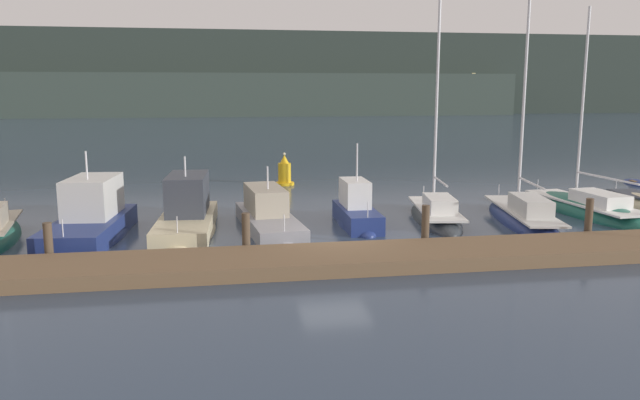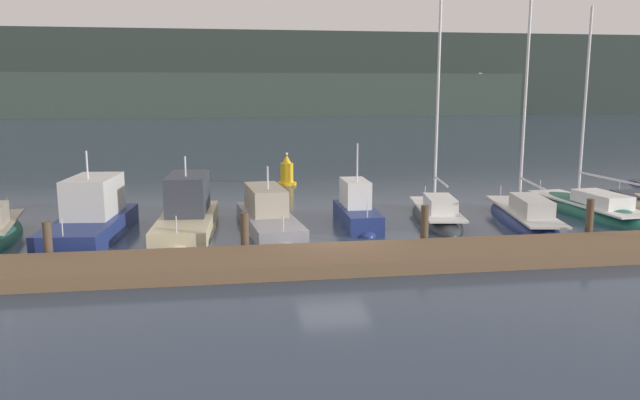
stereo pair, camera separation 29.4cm
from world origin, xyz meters
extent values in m
plane|color=#2D3D51|center=(0.00, 0.00, 0.00)|extent=(400.00, 400.00, 0.00)
cube|color=brown|center=(0.00, -2.19, 0.23)|extent=(41.73, 2.80, 0.45)
cylinder|color=#4C3D2D|center=(-9.54, -0.54, 0.70)|extent=(0.28, 0.28, 1.41)
cylinder|color=#4C3D2D|center=(-3.18, -0.54, 0.75)|extent=(0.28, 0.28, 1.51)
cylinder|color=#4C3D2D|center=(3.18, -0.54, 0.79)|extent=(0.28, 0.28, 1.58)
cylinder|color=#4C3D2D|center=(9.54, -0.54, 0.82)|extent=(0.28, 0.28, 1.64)
cylinder|color=silver|center=(-12.79, 5.87, 0.93)|extent=(0.04, 0.04, 0.50)
ellipsoid|color=navy|center=(-8.95, 2.98, 0.00)|extent=(3.11, 7.10, 1.36)
cube|color=navy|center=(-8.95, 2.98, 0.39)|extent=(2.85, 6.40, 0.78)
cube|color=silver|center=(-8.88, 3.66, 1.53)|extent=(1.95, 3.18, 1.50)
cube|color=black|center=(-8.74, 5.04, 1.75)|extent=(1.49, 0.43, 0.67)
cylinder|color=silver|center=(-8.93, 3.12, 2.81)|extent=(0.07, 0.07, 1.07)
cylinder|color=silver|center=(-9.23, 0.09, 1.08)|extent=(0.04, 0.04, 0.60)
ellipsoid|color=beige|center=(-5.34, 3.58, 0.00)|extent=(2.68, 7.29, 1.12)
cube|color=beige|center=(-5.34, 3.58, 0.33)|extent=(2.46, 6.57, 0.66)
cube|color=#333842|center=(-5.30, 4.30, 1.44)|extent=(1.71, 3.24, 1.56)
cube|color=black|center=(-5.21, 5.73, 1.67)|extent=(1.36, 0.38, 0.69)
cylinder|color=silver|center=(-5.33, 3.72, 2.62)|extent=(0.07, 0.07, 0.80)
cylinder|color=silver|center=(-5.53, 0.58, 0.96)|extent=(0.04, 0.04, 0.60)
ellipsoid|color=gray|center=(-2.07, 3.48, 0.00)|extent=(2.70, 7.29, 1.12)
cube|color=gray|center=(-2.07, 3.48, 0.30)|extent=(2.47, 6.57, 0.60)
cube|color=#A39984|center=(-2.14, 4.18, 1.12)|extent=(1.67, 3.26, 1.04)
cube|color=black|center=(-2.28, 5.60, 1.28)|extent=(1.22, 0.34, 0.47)
cylinder|color=silver|center=(-2.08, 3.62, 2.11)|extent=(0.07, 0.07, 0.92)
cylinder|color=silver|center=(-1.77, 0.50, 0.90)|extent=(0.04, 0.04, 0.60)
ellipsoid|color=navy|center=(1.62, 3.54, 0.00)|extent=(1.53, 4.66, 1.13)
cube|color=navy|center=(1.62, 3.54, 0.38)|extent=(1.41, 4.20, 0.76)
cube|color=silver|center=(1.62, 4.00, 1.32)|extent=(1.03, 2.06, 1.12)
cube|color=black|center=(1.64, 4.93, 1.48)|extent=(0.89, 0.24, 0.50)
cylinder|color=silver|center=(1.62, 3.63, 2.66)|extent=(0.07, 0.07, 1.56)
cylinder|color=silver|center=(1.59, 1.59, 1.06)|extent=(0.04, 0.04, 0.60)
ellipsoid|color=#2D3338|center=(5.28, 4.17, 0.00)|extent=(2.92, 7.04, 1.25)
cube|color=silver|center=(5.28, 4.17, 0.50)|extent=(2.45, 5.91, 0.08)
cube|color=silver|center=(5.15, 3.36, 0.86)|extent=(1.45, 2.33, 0.63)
cylinder|color=silver|center=(5.37, 4.71, 5.17)|extent=(0.12, 0.12, 9.34)
cylinder|color=silver|center=(5.15, 3.34, 1.82)|extent=(0.53, 2.75, 0.09)
cylinder|color=silver|center=(5.79, 7.27, 0.75)|extent=(0.04, 0.04, 0.50)
ellipsoid|color=navy|center=(8.72, 2.95, 0.00)|extent=(3.30, 8.46, 1.33)
cube|color=silver|center=(8.72, 2.95, 0.56)|extent=(2.78, 7.11, 0.08)
cube|color=silver|center=(8.54, 1.98, 0.94)|extent=(1.57, 2.80, 0.69)
cylinder|color=silver|center=(8.83, 3.60, 4.94)|extent=(0.12, 0.12, 8.77)
cylinder|color=silver|center=(8.55, 2.03, 1.85)|extent=(0.66, 3.16, 0.09)
cylinder|color=silver|center=(9.40, 6.69, 0.81)|extent=(0.04, 0.04, 0.50)
ellipsoid|color=#195647|center=(12.52, 4.38, 0.00)|extent=(2.79, 8.39, 1.56)
cube|color=silver|center=(12.52, 4.38, 0.53)|extent=(2.34, 7.05, 0.08)
cube|color=silver|center=(12.59, 3.39, 0.85)|extent=(1.51, 2.73, 0.57)
cylinder|color=silver|center=(12.47, 5.04, 4.89)|extent=(0.12, 0.12, 8.73)
cylinder|color=silver|center=(12.61, 3.07, 1.83)|extent=(0.38, 3.95, 0.09)
cylinder|color=silver|center=(12.24, 8.17, 0.78)|extent=(0.04, 0.04, 0.50)
cylinder|color=silver|center=(16.37, 7.69, 0.77)|extent=(0.04, 0.04, 0.50)
cylinder|color=gold|center=(-0.13, 15.17, 0.08)|extent=(1.14, 1.14, 0.16)
cylinder|color=gold|center=(-0.13, 15.17, 0.73)|extent=(0.76, 0.76, 1.14)
cone|color=gold|center=(-0.13, 15.17, 1.55)|extent=(0.53, 0.53, 0.50)
sphere|color=#F9EAB7|center=(-0.13, 15.17, 1.85)|extent=(0.16, 0.16, 0.16)
cube|color=#28332D|center=(0.00, 119.82, 8.81)|extent=(240.00, 16.00, 17.62)
cube|color=#333F39|center=(-12.75, 109.82, 4.34)|extent=(144.00, 10.00, 8.69)
cube|color=#F4DB8C|center=(52.79, 111.77, 8.60)|extent=(0.80, 0.10, 0.80)
cube|color=#F4DB8C|center=(-21.80, 111.77, 5.51)|extent=(0.80, 0.10, 0.80)
cube|color=#F4DB8C|center=(-3.29, 111.77, 4.07)|extent=(0.80, 0.10, 0.80)
cube|color=#F4DB8C|center=(-13.63, 111.77, 6.69)|extent=(0.80, 0.10, 0.80)
cube|color=#F4DB8C|center=(4.92, 111.77, 3.96)|extent=(0.80, 0.10, 0.80)
cube|color=#F4DB8C|center=(-12.86, 111.77, 4.69)|extent=(0.80, 0.10, 0.80)
cube|color=#F4DB8C|center=(14.84, 111.77, 6.71)|extent=(0.80, 0.10, 0.80)
camera|label=1|loc=(-4.12, -21.31, 5.66)|focal=35.00mm
camera|label=2|loc=(-3.83, -21.35, 5.66)|focal=35.00mm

